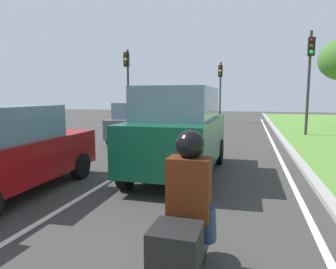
{
  "coord_description": "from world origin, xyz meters",
  "views": [
    {
      "loc": [
        2.57,
        1.72,
        2.05
      ],
      "look_at": [
        0.82,
        8.13,
        1.2
      ],
      "focal_mm": 31.89,
      "sensor_mm": 36.0,
      "label": 1
    }
  ],
  "objects_px": {
    "car_sedan_left_lane": "(6,151)",
    "rider_person": "(190,186)",
    "car_hatchback_far": "(138,123)",
    "motorcycle": "(188,250)",
    "traffic_light_near_right": "(310,67)",
    "traffic_light_overhead_left": "(127,75)",
    "car_suv_ahead": "(180,131)",
    "traffic_light_far_median": "(220,82)"
  },
  "relations": [
    {
      "from": "car_hatchback_far",
      "to": "car_sedan_left_lane",
      "type": "bearing_deg",
      "value": -90.5
    },
    {
      "from": "traffic_light_far_median",
      "to": "car_hatchback_far",
      "type": "bearing_deg",
      "value": -102.08
    },
    {
      "from": "traffic_light_near_right",
      "to": "traffic_light_overhead_left",
      "type": "bearing_deg",
      "value": 173.09
    },
    {
      "from": "rider_person",
      "to": "traffic_light_overhead_left",
      "type": "distance_m",
      "value": 17.0
    },
    {
      "from": "car_hatchback_far",
      "to": "traffic_light_near_right",
      "type": "xyz_separation_m",
      "value": [
        7.68,
        4.27,
        2.66
      ]
    },
    {
      "from": "rider_person",
      "to": "traffic_light_overhead_left",
      "type": "xyz_separation_m",
      "value": [
        -7.11,
        15.28,
        2.22
      ]
    },
    {
      "from": "traffic_light_near_right",
      "to": "car_sedan_left_lane",
      "type": "bearing_deg",
      "value": -123.19
    },
    {
      "from": "traffic_light_near_right",
      "to": "traffic_light_far_median",
      "type": "xyz_separation_m",
      "value": [
        -5.18,
        7.39,
        -0.34
      ]
    },
    {
      "from": "rider_person",
      "to": "traffic_light_near_right",
      "type": "xyz_separation_m",
      "value": [
        3.4,
        14.0,
        2.35
      ]
    },
    {
      "from": "car_suv_ahead",
      "to": "traffic_light_far_median",
      "type": "distance_m",
      "value": 16.77
    },
    {
      "from": "traffic_light_near_right",
      "to": "traffic_light_overhead_left",
      "type": "relative_size",
      "value": 1.06
    },
    {
      "from": "rider_person",
      "to": "motorcycle",
      "type": "bearing_deg",
      "value": -90.72
    },
    {
      "from": "car_sedan_left_lane",
      "to": "motorcycle",
      "type": "distance_m",
      "value": 4.88
    },
    {
      "from": "car_hatchback_far",
      "to": "traffic_light_far_median",
      "type": "distance_m",
      "value": 12.15
    },
    {
      "from": "motorcycle",
      "to": "car_sedan_left_lane",
      "type": "bearing_deg",
      "value": 152.74
    },
    {
      "from": "rider_person",
      "to": "car_sedan_left_lane",
      "type": "bearing_deg",
      "value": 153.26
    },
    {
      "from": "car_sedan_left_lane",
      "to": "rider_person",
      "type": "bearing_deg",
      "value": -28.85
    },
    {
      "from": "motorcycle",
      "to": "traffic_light_overhead_left",
      "type": "bearing_deg",
      "value": 115.59
    },
    {
      "from": "car_suv_ahead",
      "to": "rider_person",
      "type": "bearing_deg",
      "value": -75.68
    },
    {
      "from": "traffic_light_overhead_left",
      "to": "car_hatchback_far",
      "type": "bearing_deg",
      "value": -63.0
    },
    {
      "from": "traffic_light_overhead_left",
      "to": "motorcycle",
      "type": "bearing_deg",
      "value": -65.12
    },
    {
      "from": "car_sedan_left_lane",
      "to": "traffic_light_near_right",
      "type": "height_order",
      "value": "traffic_light_near_right"
    },
    {
      "from": "car_sedan_left_lane",
      "to": "traffic_light_near_right",
      "type": "xyz_separation_m",
      "value": [
        7.7,
        11.77,
        2.62
      ]
    },
    {
      "from": "car_sedan_left_lane",
      "to": "motorcycle",
      "type": "bearing_deg",
      "value": -29.37
    },
    {
      "from": "car_sedan_left_lane",
      "to": "rider_person",
      "type": "distance_m",
      "value": 4.85
    },
    {
      "from": "car_sedan_left_lane",
      "to": "motorcycle",
      "type": "height_order",
      "value": "car_sedan_left_lane"
    },
    {
      "from": "car_suv_ahead",
      "to": "motorcycle",
      "type": "height_order",
      "value": "car_suv_ahead"
    },
    {
      "from": "car_sedan_left_lane",
      "to": "car_hatchback_far",
      "type": "xyz_separation_m",
      "value": [
        0.02,
        7.5,
        -0.04
      ]
    },
    {
      "from": "car_hatchback_far",
      "to": "traffic_light_overhead_left",
      "type": "xyz_separation_m",
      "value": [
        -2.83,
        5.55,
        2.53
      ]
    },
    {
      "from": "traffic_light_near_right",
      "to": "traffic_light_overhead_left",
      "type": "height_order",
      "value": "traffic_light_near_right"
    },
    {
      "from": "car_sedan_left_lane",
      "to": "traffic_light_overhead_left",
      "type": "xyz_separation_m",
      "value": [
        -2.81,
        13.04,
        2.49
      ]
    },
    {
      "from": "traffic_light_near_right",
      "to": "traffic_light_overhead_left",
      "type": "distance_m",
      "value": 10.58
    },
    {
      "from": "car_sedan_left_lane",
      "to": "car_suv_ahead",
      "type": "bearing_deg",
      "value": 37.84
    },
    {
      "from": "car_sedan_left_lane",
      "to": "traffic_light_overhead_left",
      "type": "bearing_deg",
      "value": 100.74
    },
    {
      "from": "traffic_light_overhead_left",
      "to": "rider_person",
      "type": "bearing_deg",
      "value": -65.04
    },
    {
      "from": "car_hatchback_far",
      "to": "rider_person",
      "type": "relative_size",
      "value": 3.19
    },
    {
      "from": "car_sedan_left_lane",
      "to": "car_hatchback_far",
      "type": "relative_size",
      "value": 1.17
    },
    {
      "from": "traffic_light_near_right",
      "to": "traffic_light_far_median",
      "type": "bearing_deg",
      "value": 125.05
    },
    {
      "from": "car_sedan_left_lane",
      "to": "car_hatchback_far",
      "type": "bearing_deg",
      "value": 88.46
    },
    {
      "from": "car_hatchback_far",
      "to": "traffic_light_overhead_left",
      "type": "relative_size",
      "value": 0.74
    },
    {
      "from": "traffic_light_overhead_left",
      "to": "traffic_light_far_median",
      "type": "xyz_separation_m",
      "value": [
        5.32,
        6.11,
        -0.21
      ]
    },
    {
      "from": "motorcycle",
      "to": "car_suv_ahead",
      "type": "bearing_deg",
      "value": 104.81
    }
  ]
}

